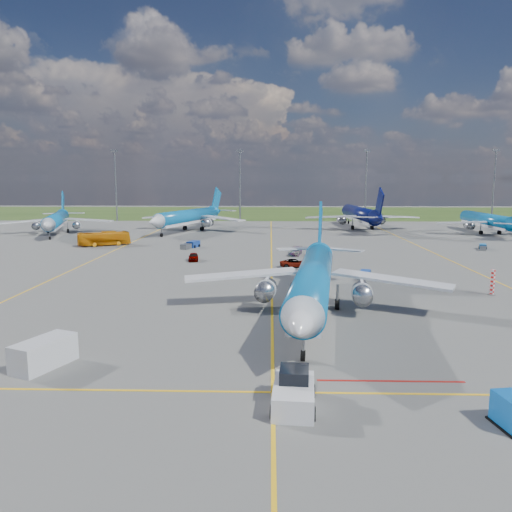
{
  "coord_description": "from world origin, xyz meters",
  "views": [
    {
      "loc": [
        -0.21,
        -50.33,
        13.6
      ],
      "look_at": [
        -1.99,
        11.27,
        4.0
      ],
      "focal_mm": 35.0,
      "sensor_mm": 36.0,
      "label": 1
    }
  ],
  "objects_px": {
    "service_car_a": "(193,257)",
    "baggage_tug_e": "(483,247)",
    "bg_jet_nw": "(57,234)",
    "bg_jet_n": "(360,228)",
    "service_car_c": "(295,251)",
    "service_van": "(44,353)",
    "bg_jet_ne": "(486,233)",
    "warning_post": "(492,282)",
    "baggage_tug_w": "(364,275)",
    "bg_jet_nnw": "(189,231)",
    "service_car_b": "(295,263)",
    "pushback_tug": "(294,392)",
    "apron_bus": "(104,239)",
    "baggage_tug_c": "(191,245)",
    "main_airliner": "(312,315)"
  },
  "relations": [
    {
      "from": "bg_jet_nw",
      "to": "service_car_a",
      "type": "bearing_deg",
      "value": -61.03
    },
    {
      "from": "service_van",
      "to": "service_car_c",
      "type": "height_order",
      "value": "service_van"
    },
    {
      "from": "pushback_tug",
      "to": "service_car_c",
      "type": "relative_size",
      "value": 1.38
    },
    {
      "from": "bg_jet_nnw",
      "to": "service_car_c",
      "type": "distance_m",
      "value": 47.82
    },
    {
      "from": "bg_jet_nw",
      "to": "apron_bus",
      "type": "bearing_deg",
      "value": -64.7
    },
    {
      "from": "warning_post",
      "to": "service_car_a",
      "type": "relative_size",
      "value": 0.77
    },
    {
      "from": "bg_jet_nnw",
      "to": "baggage_tug_w",
      "type": "relative_size",
      "value": 8.9
    },
    {
      "from": "service_car_a",
      "to": "baggage_tug_c",
      "type": "xyz_separation_m",
      "value": [
        -2.91,
        15.54,
        -0.09
      ]
    },
    {
      "from": "warning_post",
      "to": "bg_jet_nw",
      "type": "height_order",
      "value": "bg_jet_nw"
    },
    {
      "from": "warning_post",
      "to": "apron_bus",
      "type": "relative_size",
      "value": 0.29
    },
    {
      "from": "bg_jet_nnw",
      "to": "service_van",
      "type": "bearing_deg",
      "value": -68.78
    },
    {
      "from": "pushback_tug",
      "to": "baggage_tug_e",
      "type": "bearing_deg",
      "value": 64.25
    },
    {
      "from": "main_airliner",
      "to": "service_car_b",
      "type": "bearing_deg",
      "value": 98.72
    },
    {
      "from": "baggage_tug_e",
      "to": "service_van",
      "type": "bearing_deg",
      "value": -111.3
    },
    {
      "from": "warning_post",
      "to": "baggage_tug_w",
      "type": "relative_size",
      "value": 0.65
    },
    {
      "from": "bg_jet_nnw",
      "to": "service_car_a",
      "type": "height_order",
      "value": "bg_jet_nnw"
    },
    {
      "from": "warning_post",
      "to": "bg_jet_nw",
      "type": "relative_size",
      "value": 0.08
    },
    {
      "from": "service_van",
      "to": "baggage_tug_w",
      "type": "height_order",
      "value": "service_van"
    },
    {
      "from": "service_car_b",
      "to": "bg_jet_nnw",
      "type": "bearing_deg",
      "value": 14.93
    },
    {
      "from": "main_airliner",
      "to": "service_car_c",
      "type": "distance_m",
      "value": 39.54
    },
    {
      "from": "bg_jet_nnw",
      "to": "baggage_tug_e",
      "type": "height_order",
      "value": "bg_jet_nnw"
    },
    {
      "from": "bg_jet_nw",
      "to": "pushback_tug",
      "type": "relative_size",
      "value": 5.73
    },
    {
      "from": "pushback_tug",
      "to": "service_car_a",
      "type": "distance_m",
      "value": 55.33
    },
    {
      "from": "apron_bus",
      "to": "main_airliner",
      "type": "bearing_deg",
      "value": -169.02
    },
    {
      "from": "bg_jet_ne",
      "to": "service_car_c",
      "type": "height_order",
      "value": "bg_jet_ne"
    },
    {
      "from": "bg_jet_n",
      "to": "service_car_b",
      "type": "distance_m",
      "value": 64.64
    },
    {
      "from": "baggage_tug_e",
      "to": "warning_post",
      "type": "bearing_deg",
      "value": -89.92
    },
    {
      "from": "warning_post",
      "to": "baggage_tug_w",
      "type": "height_order",
      "value": "warning_post"
    },
    {
      "from": "warning_post",
      "to": "service_van",
      "type": "relative_size",
      "value": 0.64
    },
    {
      "from": "bg_jet_n",
      "to": "apron_bus",
      "type": "bearing_deg",
      "value": 28.63
    },
    {
      "from": "service_van",
      "to": "apron_bus",
      "type": "xyz_separation_m",
      "value": [
        -17.62,
        66.01,
        0.41
      ]
    },
    {
      "from": "main_airliner",
      "to": "service_car_a",
      "type": "height_order",
      "value": "main_airliner"
    },
    {
      "from": "service_car_c",
      "to": "baggage_tug_w",
      "type": "relative_size",
      "value": 1.03
    },
    {
      "from": "bg_jet_ne",
      "to": "baggage_tug_c",
      "type": "xyz_separation_m",
      "value": [
        -69.7,
        -28.43,
        0.57
      ]
    },
    {
      "from": "service_van",
      "to": "service_car_a",
      "type": "distance_m",
      "value": 47.77
    },
    {
      "from": "warning_post",
      "to": "pushback_tug",
      "type": "relative_size",
      "value": 0.46
    },
    {
      "from": "bg_jet_nnw",
      "to": "apron_bus",
      "type": "height_order",
      "value": "bg_jet_nnw"
    },
    {
      "from": "service_car_a",
      "to": "baggage_tug_c",
      "type": "height_order",
      "value": "service_car_a"
    },
    {
      "from": "bg_jet_nnw",
      "to": "service_van",
      "type": "xyz_separation_m",
      "value": [
        4.88,
        -94.52,
        1.04
      ]
    },
    {
      "from": "bg_jet_nnw",
      "to": "baggage_tug_e",
      "type": "relative_size",
      "value": 9.27
    },
    {
      "from": "service_car_a",
      "to": "service_car_c",
      "type": "height_order",
      "value": "service_car_c"
    },
    {
      "from": "bg_jet_ne",
      "to": "pushback_tug",
      "type": "xyz_separation_m",
      "value": [
        -52.49,
        -97.41,
        0.89
      ]
    },
    {
      "from": "baggage_tug_w",
      "to": "bg_jet_ne",
      "type": "bearing_deg",
      "value": 73.81
    },
    {
      "from": "bg_jet_n",
      "to": "main_airliner",
      "type": "xyz_separation_m",
      "value": [
        -20.28,
        -88.3,
        0.0
      ]
    },
    {
      "from": "bg_jet_ne",
      "to": "baggage_tug_e",
      "type": "height_order",
      "value": "bg_jet_ne"
    },
    {
      "from": "baggage_tug_c",
      "to": "warning_post",
      "type": "bearing_deg",
      "value": -21.82
    },
    {
      "from": "baggage_tug_w",
      "to": "baggage_tug_c",
      "type": "height_order",
      "value": "baggage_tug_c"
    },
    {
      "from": "baggage_tug_w",
      "to": "service_car_b",
      "type": "bearing_deg",
      "value": 155.32
    },
    {
      "from": "bg_jet_n",
      "to": "service_car_c",
      "type": "distance_m",
      "value": 52.73
    },
    {
      "from": "service_car_a",
      "to": "baggage_tug_e",
      "type": "distance_m",
      "value": 56.02
    }
  ]
}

